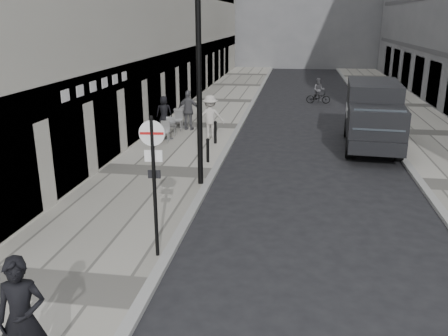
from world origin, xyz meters
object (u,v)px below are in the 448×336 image
(sign_post, at_px, (154,169))
(lamppost, at_px, (199,68))
(panel_van, at_px, (373,112))
(walking_man, at_px, (22,319))
(cyclist, at_px, (319,94))

(sign_post, bearing_deg, lamppost, 84.59)
(sign_post, distance_m, panel_van, 12.71)
(walking_man, relative_size, cyclist, 1.20)
(sign_post, xyz_separation_m, lamppost, (0.00, 4.99, 1.64))
(walking_man, height_order, sign_post, sign_post)
(lamppost, bearing_deg, walking_man, -95.34)
(walking_man, distance_m, panel_van, 16.62)
(panel_van, bearing_deg, lamppost, -131.42)
(sign_post, xyz_separation_m, panel_van, (6.21, 11.07, -0.68))
(walking_man, bearing_deg, panel_van, 50.38)
(lamppost, relative_size, panel_van, 1.14)
(lamppost, bearing_deg, sign_post, -90.00)
(walking_man, xyz_separation_m, sign_post, (0.84, 3.98, 1.09))
(walking_man, height_order, cyclist, walking_man)
(sign_post, distance_m, cyclist, 22.25)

